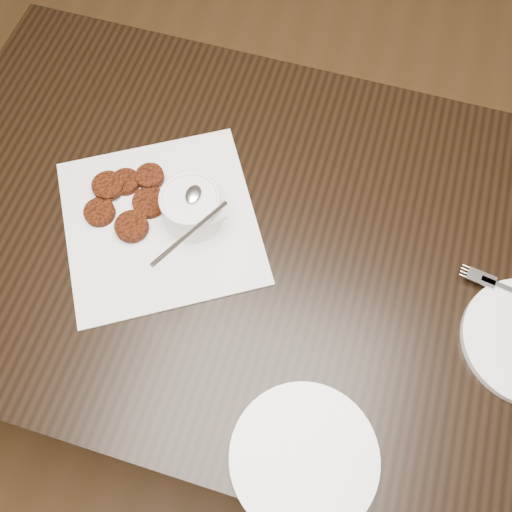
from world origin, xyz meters
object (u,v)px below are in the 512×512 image
(napkin, at_px, (160,222))
(sauce_ramekin, at_px, (189,197))
(plate_empty, at_px, (304,458))
(table, at_px, (256,309))

(napkin, relative_size, sauce_ramekin, 2.34)
(napkin, bearing_deg, plate_empty, -42.07)
(table, relative_size, sauce_ramekin, 8.95)
(table, distance_m, sauce_ramekin, 0.47)
(table, distance_m, napkin, 0.41)
(sauce_ramekin, bearing_deg, napkin, -156.37)
(napkin, distance_m, plate_empty, 0.46)
(plate_empty, bearing_deg, napkin, 137.93)
(sauce_ramekin, xyz_separation_m, plate_empty, (0.29, -0.33, -0.07))
(table, bearing_deg, sauce_ramekin, 176.54)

